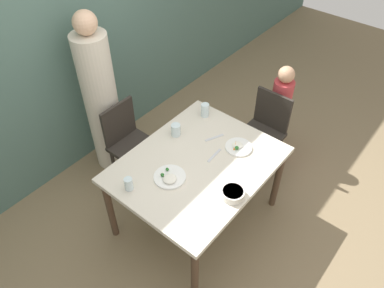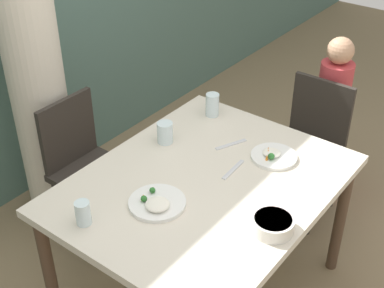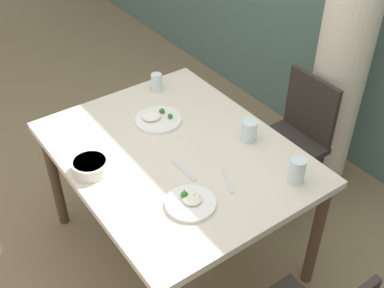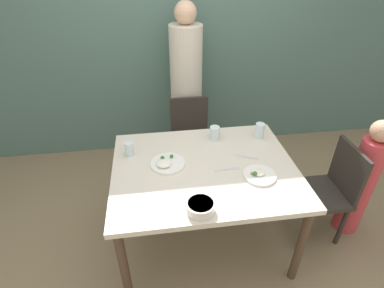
% 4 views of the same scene
% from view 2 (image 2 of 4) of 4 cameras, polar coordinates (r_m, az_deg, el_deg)
% --- Properties ---
extents(dining_table, '(1.32, 1.05, 0.76)m').
position_cam_2_polar(dining_table, '(2.53, 1.33, -5.41)').
color(dining_table, beige).
rests_on(dining_table, ground_plane).
extents(chair_adult_spot, '(0.40, 0.40, 0.85)m').
position_cam_2_polar(chair_adult_spot, '(3.15, -11.27, -2.14)').
color(chair_adult_spot, '#2D2823').
rests_on(chair_adult_spot, ground_plane).
extents(chair_child_spot, '(0.40, 0.40, 0.85)m').
position_cam_2_polar(chair_child_spot, '(3.34, 12.32, 0.02)').
color(chair_child_spot, '#2D2823').
rests_on(chair_child_spot, ground_plane).
extents(person_adult, '(0.32, 0.32, 1.69)m').
position_cam_2_polar(person_adult, '(3.21, -15.97, 4.68)').
color(person_adult, beige).
rests_on(person_adult, ground_plane).
extents(person_child, '(0.20, 0.20, 1.07)m').
position_cam_2_polar(person_child, '(3.54, 14.42, 2.50)').
color(person_child, '#C63D42').
rests_on(person_child, ground_plane).
extents(bowl_curry, '(0.18, 0.18, 0.06)m').
position_cam_2_polar(bowl_curry, '(2.23, 8.61, -8.45)').
color(bowl_curry, silver).
rests_on(bowl_curry, dining_table).
extents(plate_rice_adult, '(0.25, 0.25, 0.05)m').
position_cam_2_polar(plate_rice_adult, '(2.34, -3.77, -6.29)').
color(plate_rice_adult, white).
rests_on(plate_rice_adult, dining_table).
extents(plate_rice_child, '(0.23, 0.23, 0.05)m').
position_cam_2_polar(plate_rice_child, '(2.65, 8.67, -1.27)').
color(plate_rice_child, white).
rests_on(plate_rice_child, dining_table).
extents(glass_water_tall, '(0.06, 0.06, 0.11)m').
position_cam_2_polar(glass_water_tall, '(2.27, -11.55, -7.22)').
color(glass_water_tall, silver).
rests_on(glass_water_tall, dining_table).
extents(glass_water_short, '(0.08, 0.08, 0.11)m').
position_cam_2_polar(glass_water_short, '(2.73, -2.89, 1.23)').
color(glass_water_short, silver).
rests_on(glass_water_short, dining_table).
extents(glass_water_center, '(0.07, 0.07, 0.13)m').
position_cam_2_polar(glass_water_center, '(2.96, 2.19, 4.20)').
color(glass_water_center, silver).
rests_on(glass_water_center, dining_table).
extents(fork_steel, '(0.18, 0.03, 0.01)m').
position_cam_2_polar(fork_steel, '(2.56, 4.41, -2.74)').
color(fork_steel, silver).
rests_on(fork_steel, dining_table).
extents(spoon_steel, '(0.17, 0.09, 0.01)m').
position_cam_2_polar(spoon_steel, '(2.74, 4.17, -0.04)').
color(spoon_steel, silver).
rests_on(spoon_steel, dining_table).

